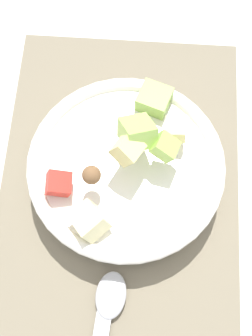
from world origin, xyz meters
TOP-DOWN VIEW (x-y plane):
  - ground_plane at (0.00, 0.00)m, footprint 2.40×2.40m
  - placemat at (0.00, 0.00)m, footprint 0.46×0.31m
  - salad_bowl at (0.02, -0.01)m, footprint 0.24×0.24m
  - serving_spoon at (-0.17, 0.01)m, footprint 0.21×0.04m

SIDE VIEW (x-z plane):
  - ground_plane at x=0.00m, z-range 0.00..0.00m
  - placemat at x=0.00m, z-range 0.00..0.01m
  - serving_spoon at x=-0.17m, z-range 0.00..0.02m
  - salad_bowl at x=0.02m, z-range -0.02..0.10m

